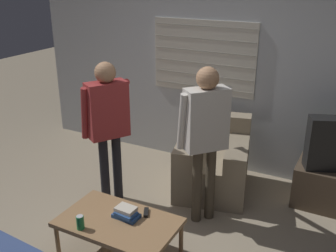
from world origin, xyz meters
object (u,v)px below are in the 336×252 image
(coffee_table, at_px, (119,224))
(soda_can, at_px, (80,222))
(armchair_beige, at_px, (213,162))
(person_left_standing, at_px, (107,117))
(person_right_standing, at_px, (205,127))
(book_stack, at_px, (126,213))
(spare_remote, at_px, (146,212))

(coffee_table, height_order, soda_can, soda_can)
(armchair_beige, xyz_separation_m, coffee_table, (-0.28, -1.54, 0.01))
(armchair_beige, bearing_deg, person_left_standing, 27.18)
(person_right_standing, bearing_deg, book_stack, -163.27)
(person_left_standing, relative_size, spare_remote, 11.82)
(person_left_standing, xyz_separation_m, book_stack, (0.65, -0.67, -0.58))
(coffee_table, height_order, book_stack, book_stack)
(armchair_beige, xyz_separation_m, book_stack, (-0.25, -1.47, 0.09))
(armchair_beige, relative_size, book_stack, 4.58)
(book_stack, bearing_deg, armchair_beige, 80.49)
(person_left_standing, height_order, book_stack, person_left_standing)
(book_stack, height_order, soda_can, soda_can)
(armchair_beige, distance_m, coffee_table, 1.56)
(coffee_table, height_order, spare_remote, spare_remote)
(book_stack, xyz_separation_m, soda_can, (-0.25, -0.31, 0.02))
(armchair_beige, height_order, soda_can, armchair_beige)
(person_right_standing, bearing_deg, soda_can, -167.51)
(spare_remote, bearing_deg, armchair_beige, 57.95)
(person_right_standing, distance_m, book_stack, 1.09)
(coffee_table, xyz_separation_m, book_stack, (0.04, 0.07, 0.08))
(book_stack, bearing_deg, coffee_table, -116.63)
(soda_can, relative_size, spare_remote, 0.94)
(person_left_standing, relative_size, person_right_standing, 0.98)
(armchair_beige, bearing_deg, coffee_table, 65.37)
(coffee_table, relative_size, book_stack, 4.40)
(person_right_standing, bearing_deg, person_left_standing, 140.18)
(armchair_beige, relative_size, coffee_table, 1.04)
(soda_can, bearing_deg, person_right_standing, 60.70)
(person_right_standing, bearing_deg, spare_remote, -159.11)
(coffee_table, distance_m, person_left_standing, 1.17)
(person_right_standing, bearing_deg, armchair_beige, 54.27)
(armchair_beige, height_order, spare_remote, armchair_beige)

